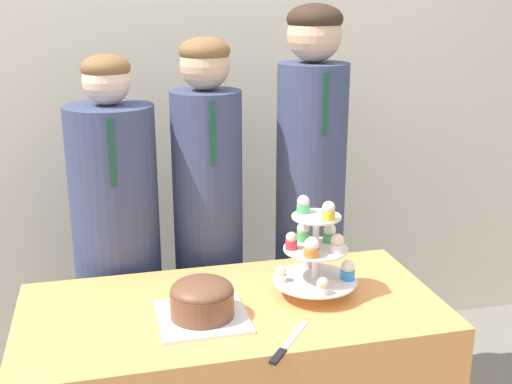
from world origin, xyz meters
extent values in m
cube|color=beige|center=(0.00, 1.43, 1.35)|extent=(9.00, 0.06, 2.70)
cube|color=white|center=(-0.10, 0.25, 0.76)|extent=(0.26, 0.26, 0.01)
cylinder|color=brown|center=(-0.10, 0.25, 0.81)|extent=(0.19, 0.19, 0.08)
ellipsoid|color=brown|center=(-0.10, 0.25, 0.85)|extent=(0.18, 0.18, 0.07)
cube|color=silver|center=(0.13, 0.09, 0.76)|extent=(0.12, 0.14, 0.00)
cube|color=black|center=(0.06, -0.01, 0.76)|extent=(0.06, 0.07, 0.01)
cylinder|color=silver|center=(0.27, 0.32, 0.89)|extent=(0.02, 0.02, 0.26)
cylinder|color=silver|center=(0.27, 0.32, 0.81)|extent=(0.26, 0.26, 0.01)
cylinder|color=silver|center=(0.27, 0.32, 0.91)|extent=(0.20, 0.20, 0.01)
cylinder|color=silver|center=(0.27, 0.32, 1.02)|extent=(0.15, 0.15, 0.01)
cylinder|color=white|center=(0.16, 0.33, 0.82)|extent=(0.04, 0.04, 0.02)
sphere|color=#F4E5C6|center=(0.16, 0.33, 0.85)|extent=(0.03, 0.03, 0.03)
cylinder|color=white|center=(0.25, 0.21, 0.82)|extent=(0.04, 0.04, 0.02)
sphere|color=beige|center=(0.25, 0.21, 0.85)|extent=(0.04, 0.04, 0.04)
cylinder|color=#3893DB|center=(0.37, 0.29, 0.83)|extent=(0.05, 0.05, 0.03)
sphere|color=white|center=(0.37, 0.29, 0.85)|extent=(0.04, 0.04, 0.04)
cylinder|color=pink|center=(0.29, 0.42, 0.82)|extent=(0.04, 0.04, 0.03)
sphere|color=beige|center=(0.29, 0.42, 0.85)|extent=(0.04, 0.04, 0.04)
cylinder|color=#E5333D|center=(0.19, 0.33, 0.93)|extent=(0.04, 0.04, 0.03)
sphere|color=beige|center=(0.19, 0.33, 0.95)|extent=(0.04, 0.04, 0.04)
cylinder|color=orange|center=(0.23, 0.25, 0.93)|extent=(0.05, 0.05, 0.03)
sphere|color=white|center=(0.23, 0.25, 0.96)|extent=(0.04, 0.04, 0.04)
cylinder|color=white|center=(0.32, 0.26, 0.93)|extent=(0.04, 0.04, 0.03)
sphere|color=#F4E5C6|center=(0.32, 0.26, 0.96)|extent=(0.04, 0.04, 0.04)
cylinder|color=#4CB766|center=(0.33, 0.36, 0.93)|extent=(0.04, 0.04, 0.03)
sphere|color=white|center=(0.33, 0.36, 0.96)|extent=(0.04, 0.04, 0.04)
cylinder|color=#4CB766|center=(0.25, 0.39, 0.93)|extent=(0.04, 0.04, 0.03)
sphere|color=#F4E5C6|center=(0.25, 0.39, 0.96)|extent=(0.04, 0.04, 0.04)
cylinder|color=yellow|center=(0.29, 0.27, 1.03)|extent=(0.04, 0.04, 0.03)
sphere|color=#F4E5C6|center=(0.29, 0.27, 1.06)|extent=(0.04, 0.04, 0.04)
cylinder|color=#4CB766|center=(0.24, 0.36, 1.03)|extent=(0.04, 0.04, 0.02)
sphere|color=silver|center=(0.24, 0.36, 1.06)|extent=(0.04, 0.04, 0.04)
cylinder|color=#384266|center=(-0.32, 0.80, 0.65)|extent=(0.31, 0.31, 1.30)
sphere|color=beige|center=(-0.32, 0.80, 1.39)|extent=(0.16, 0.16, 0.16)
ellipsoid|color=brown|center=(-0.32, 0.80, 1.43)|extent=(0.17, 0.17, 0.09)
cube|color=#14472D|center=(-0.32, 0.65, 1.17)|extent=(0.02, 0.01, 0.22)
cylinder|color=#384266|center=(0.01, 0.80, 0.67)|extent=(0.26, 0.26, 1.34)
sphere|color=#D6AD89|center=(0.01, 0.80, 1.43)|extent=(0.18, 0.18, 0.18)
ellipsoid|color=brown|center=(0.01, 0.80, 1.48)|extent=(0.18, 0.18, 0.10)
cube|color=#14472D|center=(0.01, 0.67, 1.21)|extent=(0.02, 0.01, 0.22)
cylinder|color=#384266|center=(0.41, 0.80, 0.71)|extent=(0.26, 0.26, 1.43)
sphere|color=#D6AD89|center=(0.41, 0.80, 1.53)|extent=(0.20, 0.20, 0.20)
ellipsoid|color=#332319|center=(0.41, 0.80, 1.58)|extent=(0.20, 0.20, 0.11)
cube|color=#14472D|center=(0.41, 0.67, 1.30)|extent=(0.02, 0.01, 0.22)
camera|label=1|loc=(-0.35, -1.43, 1.66)|focal=45.00mm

